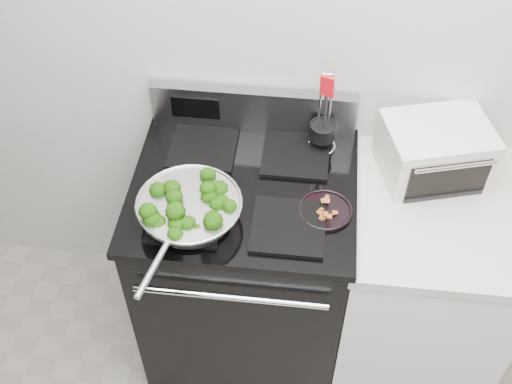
# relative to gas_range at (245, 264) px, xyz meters

# --- Properties ---
(back_wall) EXTENTS (4.00, 0.02, 2.70)m
(back_wall) POSITION_rel_gas_range_xyz_m (0.30, 0.34, 0.86)
(back_wall) COLOR silver
(back_wall) RESTS_ON ground
(gas_range) EXTENTS (0.79, 0.69, 1.13)m
(gas_range) POSITION_rel_gas_range_xyz_m (0.00, 0.00, 0.00)
(gas_range) COLOR black
(gas_range) RESTS_ON floor
(counter) EXTENTS (0.62, 0.68, 0.92)m
(counter) POSITION_rel_gas_range_xyz_m (0.68, -0.00, -0.03)
(counter) COLOR white
(counter) RESTS_ON floor
(skillet) EXTENTS (0.35, 0.55, 0.07)m
(skillet) POSITION_rel_gas_range_xyz_m (-0.16, -0.18, 0.52)
(skillet) COLOR silver
(skillet) RESTS_ON gas_range
(broccoli_pile) EXTENTS (0.27, 0.27, 0.10)m
(broccoli_pile) POSITION_rel_gas_range_xyz_m (-0.15, -0.17, 0.54)
(broccoli_pile) COLOR black
(broccoli_pile) RESTS_ON skillet
(bacon_plate) EXTENTS (0.18, 0.18, 0.04)m
(bacon_plate) POSITION_rel_gas_range_xyz_m (0.29, -0.09, 0.48)
(bacon_plate) COLOR black
(bacon_plate) RESTS_ON gas_range
(utensil_holder) EXTENTS (0.11, 0.11, 0.33)m
(utensil_holder) POSITION_rel_gas_range_xyz_m (0.26, 0.22, 0.52)
(utensil_holder) COLOR silver
(utensil_holder) RESTS_ON gas_range
(toaster_oven) EXTENTS (0.42, 0.36, 0.21)m
(toaster_oven) POSITION_rel_gas_range_xyz_m (0.66, 0.17, 0.54)
(toaster_oven) COLOR silver
(toaster_oven) RESTS_ON counter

